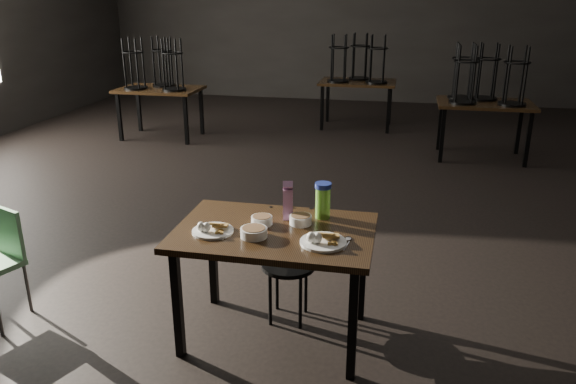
% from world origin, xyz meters
% --- Properties ---
extents(main_table, '(1.20, 0.80, 0.75)m').
position_xyz_m(main_table, '(0.35, -2.42, 0.67)').
color(main_table, black).
rests_on(main_table, ground).
extents(plate_left, '(0.25, 0.25, 0.08)m').
position_xyz_m(plate_left, '(0.00, -2.54, 0.77)').
color(plate_left, white).
rests_on(plate_left, main_table).
extents(plate_right, '(0.27, 0.27, 0.09)m').
position_xyz_m(plate_right, '(0.67, -2.56, 0.77)').
color(plate_right, white).
rests_on(plate_right, main_table).
extents(bowl_near, '(0.13, 0.13, 0.05)m').
position_xyz_m(bowl_near, '(0.26, -2.36, 0.78)').
color(bowl_near, white).
rests_on(bowl_near, main_table).
extents(bowl_far, '(0.14, 0.14, 0.05)m').
position_xyz_m(bowl_far, '(0.49, -2.30, 0.78)').
color(bowl_far, white).
rests_on(bowl_far, main_table).
extents(bowl_big, '(0.16, 0.16, 0.05)m').
position_xyz_m(bowl_big, '(0.26, -2.55, 0.78)').
color(bowl_big, white).
rests_on(bowl_big, main_table).
extents(juice_carton, '(0.07, 0.07, 0.25)m').
position_xyz_m(juice_carton, '(0.40, -2.23, 0.87)').
color(juice_carton, '#841871').
rests_on(juice_carton, main_table).
extents(water_bottle, '(0.13, 0.13, 0.23)m').
position_xyz_m(water_bottle, '(0.61, -2.17, 0.87)').
color(water_bottle, '#74C339').
rests_on(water_bottle, main_table).
extents(spoon, '(0.05, 0.19, 0.01)m').
position_xyz_m(spoon, '(0.81, -2.48, 0.75)').
color(spoon, silver).
rests_on(spoon, main_table).
extents(bentwood_chair, '(0.37, 0.36, 0.76)m').
position_xyz_m(bentwood_chair, '(0.39, -2.14, 0.45)').
color(bentwood_chair, black).
rests_on(bentwood_chair, ground).
extents(bg_table_left, '(1.20, 0.80, 1.48)m').
position_xyz_m(bg_table_left, '(-2.51, 2.31, 0.78)').
color(bg_table_left, black).
rests_on(bg_table_left, ground).
extents(bg_table_right, '(1.20, 0.80, 1.48)m').
position_xyz_m(bg_table_right, '(2.07, 2.16, 0.80)').
color(bg_table_right, black).
rests_on(bg_table_right, ground).
extents(bg_table_far, '(1.20, 0.80, 1.48)m').
position_xyz_m(bg_table_far, '(0.32, 3.60, 0.78)').
color(bg_table_far, black).
rests_on(bg_table_far, ground).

